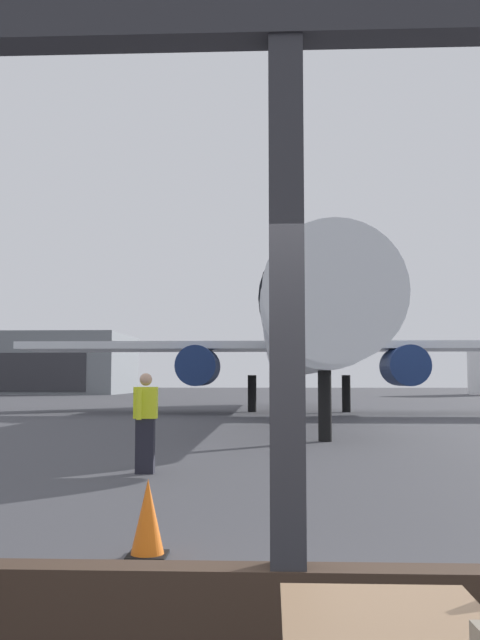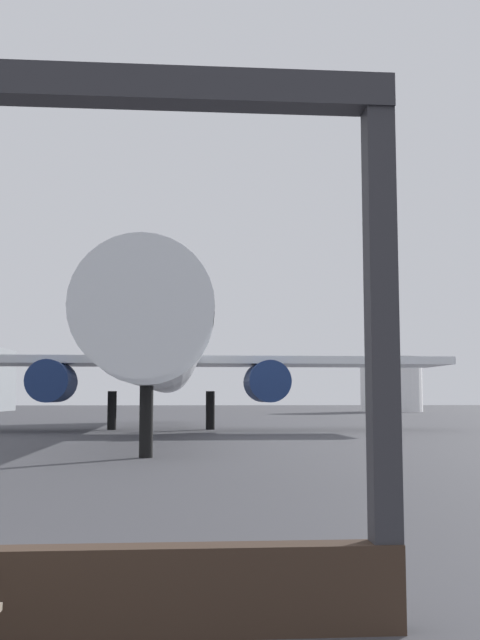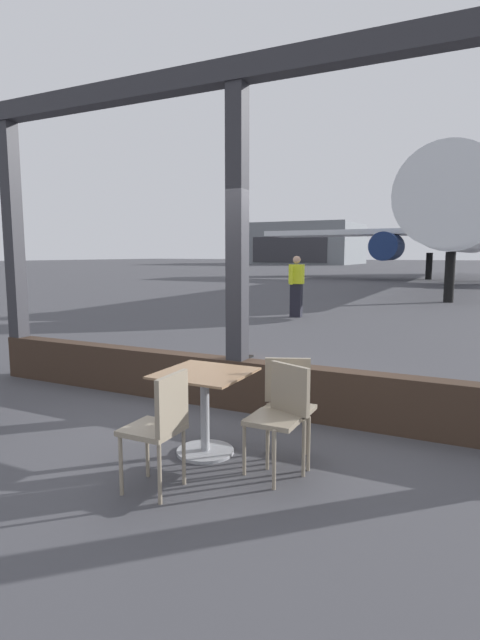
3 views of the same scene
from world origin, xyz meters
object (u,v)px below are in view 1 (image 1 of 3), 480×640
object	(u,v)px
ground_crew_worker	(145,421)
distant_hangar	(50,364)
airplane	(301,338)
traffic_cone	(148,520)

from	to	relation	value
ground_crew_worker	distant_hangar	world-z (taller)	distant_hangar
airplane	traffic_cone	xyz separation A→B (m)	(-2.57, -26.50, -3.24)
ground_crew_worker	traffic_cone	bearing A→B (deg)	-79.63
ground_crew_worker	traffic_cone	distance (m)	5.89
distant_hangar	ground_crew_worker	bearing A→B (deg)	-71.28
ground_crew_worker	traffic_cone	world-z (taller)	ground_crew_worker
ground_crew_worker	distant_hangar	bearing A→B (deg)	108.72
traffic_cone	ground_crew_worker	bearing A→B (deg)	100.37
ground_crew_worker	traffic_cone	size ratio (longest dim) A/B	2.46
airplane	ground_crew_worker	distance (m)	21.22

